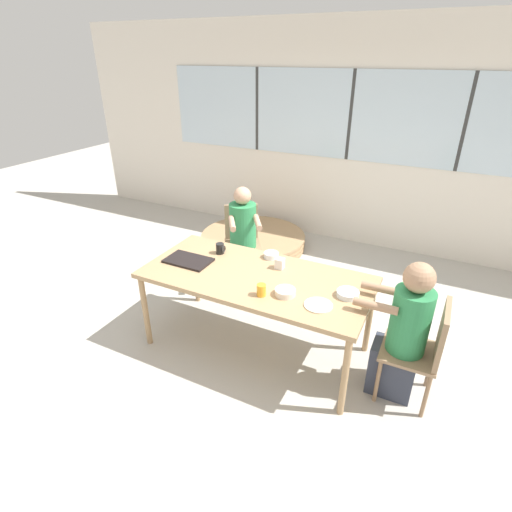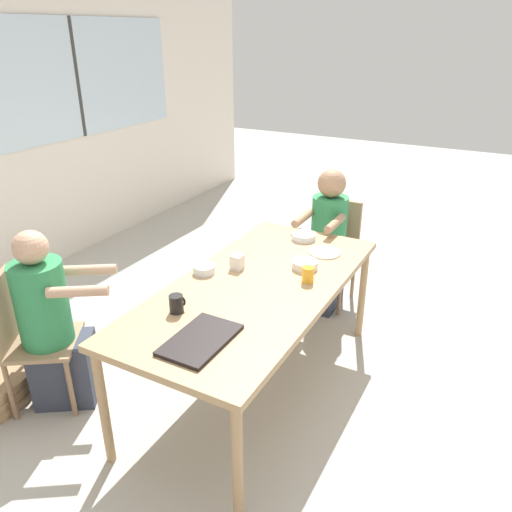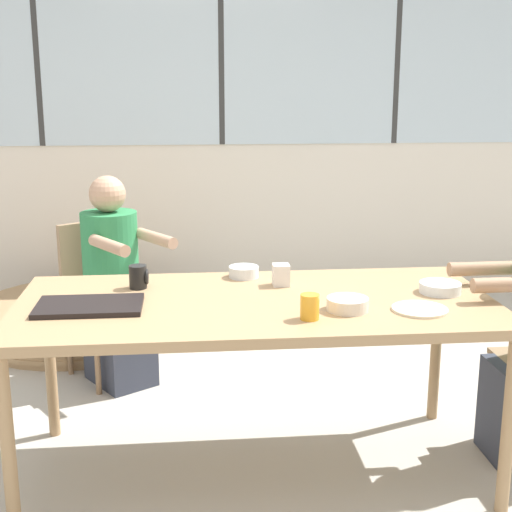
{
  "view_description": "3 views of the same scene",
  "coord_description": "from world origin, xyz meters",
  "px_view_note": "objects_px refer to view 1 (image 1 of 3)",
  "views": [
    {
      "loc": [
        1.28,
        -2.56,
        2.39
      ],
      "look_at": [
        0.0,
        0.0,
        0.92
      ],
      "focal_mm": 28.0,
      "sensor_mm": 36.0,
      "label": 1
    },
    {
      "loc": [
        -2.27,
        -1.23,
        2.1
      ],
      "look_at": [
        0.0,
        0.0,
        0.92
      ],
      "focal_mm": 35.0,
      "sensor_mm": 36.0,
      "label": 2
    },
    {
      "loc": [
        -0.26,
        -2.69,
        1.58
      ],
      "look_at": [
        0.0,
        0.0,
        0.92
      ],
      "focal_mm": 50.0,
      "sensor_mm": 36.0,
      "label": 3
    }
  ],
  "objects_px": {
    "milk_carton_small": "(280,263)",
    "bowl_white_shallow": "(271,255)",
    "person_man_blue_shirt": "(402,336)",
    "chair_for_woman_green_shirt": "(242,235)",
    "person_woman_green_shirt": "(243,241)",
    "bowl_cereal": "(348,294)",
    "bowl_fruit": "(285,292)",
    "juice_glass": "(261,290)",
    "coffee_mug": "(220,249)",
    "folded_table_stack": "(253,241)",
    "chair_for_man_blue_shirt": "(425,346)"
  },
  "relations": [
    {
      "from": "chair_for_man_blue_shirt",
      "to": "person_woman_green_shirt",
      "type": "distance_m",
      "value": 2.25
    },
    {
      "from": "bowl_cereal",
      "to": "chair_for_man_blue_shirt",
      "type": "bearing_deg",
      "value": -1.66
    },
    {
      "from": "chair_for_woman_green_shirt",
      "to": "bowl_white_shallow",
      "type": "height_order",
      "value": "chair_for_woman_green_shirt"
    },
    {
      "from": "coffee_mug",
      "to": "juice_glass",
      "type": "xyz_separation_m",
      "value": [
        0.65,
        -0.47,
        -0.0
      ]
    },
    {
      "from": "juice_glass",
      "to": "bowl_fruit",
      "type": "distance_m",
      "value": 0.18
    },
    {
      "from": "bowl_white_shallow",
      "to": "chair_for_woman_green_shirt",
      "type": "bearing_deg",
      "value": 132.79
    },
    {
      "from": "coffee_mug",
      "to": "bowl_fruit",
      "type": "xyz_separation_m",
      "value": [
        0.8,
        -0.38,
        -0.02
      ]
    },
    {
      "from": "bowl_fruit",
      "to": "folded_table_stack",
      "type": "bearing_deg",
      "value": 122.98
    },
    {
      "from": "chair_for_woman_green_shirt",
      "to": "person_woman_green_shirt",
      "type": "bearing_deg",
      "value": 90.0
    },
    {
      "from": "chair_for_woman_green_shirt",
      "to": "person_man_blue_shirt",
      "type": "distance_m",
      "value": 2.25
    },
    {
      "from": "folded_table_stack",
      "to": "juice_glass",
      "type": "bearing_deg",
      "value": -61.38
    },
    {
      "from": "juice_glass",
      "to": "folded_table_stack",
      "type": "bearing_deg",
      "value": 118.62
    },
    {
      "from": "coffee_mug",
      "to": "bowl_white_shallow",
      "type": "relative_size",
      "value": 0.74
    },
    {
      "from": "milk_carton_small",
      "to": "bowl_white_shallow",
      "type": "relative_size",
      "value": 0.69
    },
    {
      "from": "person_man_blue_shirt",
      "to": "chair_for_man_blue_shirt",
      "type": "bearing_deg",
      "value": -90.0
    },
    {
      "from": "milk_carton_small",
      "to": "bowl_white_shallow",
      "type": "bearing_deg",
      "value": 135.07
    },
    {
      "from": "bowl_white_shallow",
      "to": "coffee_mug",
      "type": "bearing_deg",
      "value": -163.86
    },
    {
      "from": "person_man_blue_shirt",
      "to": "bowl_white_shallow",
      "type": "distance_m",
      "value": 1.29
    },
    {
      "from": "person_man_blue_shirt",
      "to": "bowl_cereal",
      "type": "distance_m",
      "value": 0.49
    },
    {
      "from": "milk_carton_small",
      "to": "bowl_cereal",
      "type": "distance_m",
      "value": 0.66
    },
    {
      "from": "person_woman_green_shirt",
      "to": "folded_table_stack",
      "type": "xyz_separation_m",
      "value": [
        -0.31,
        0.84,
        -0.42
      ]
    },
    {
      "from": "juice_glass",
      "to": "bowl_cereal",
      "type": "distance_m",
      "value": 0.65
    },
    {
      "from": "bowl_fruit",
      "to": "bowl_white_shallow",
      "type": "bearing_deg",
      "value": 124.46
    },
    {
      "from": "chair_for_woman_green_shirt",
      "to": "milk_carton_small",
      "type": "bearing_deg",
      "value": 99.7
    },
    {
      "from": "coffee_mug",
      "to": "bowl_white_shallow",
      "type": "xyz_separation_m",
      "value": [
        0.45,
        0.13,
        -0.02
      ]
    },
    {
      "from": "coffee_mug",
      "to": "bowl_cereal",
      "type": "bearing_deg",
      "value": -8.66
    },
    {
      "from": "person_woman_green_shirt",
      "to": "coffee_mug",
      "type": "bearing_deg",
      "value": 69.96
    },
    {
      "from": "juice_glass",
      "to": "folded_table_stack",
      "type": "distance_m",
      "value": 2.49
    },
    {
      "from": "chair_for_man_blue_shirt",
      "to": "folded_table_stack",
      "type": "distance_m",
      "value": 2.99
    },
    {
      "from": "folded_table_stack",
      "to": "milk_carton_small",
      "type": "bearing_deg",
      "value": -56.23
    },
    {
      "from": "chair_for_woman_green_shirt",
      "to": "milk_carton_small",
      "type": "height_order",
      "value": "chair_for_woman_green_shirt"
    },
    {
      "from": "chair_for_woman_green_shirt",
      "to": "person_woman_green_shirt",
      "type": "xyz_separation_m",
      "value": [
        0.09,
        -0.14,
        0.01
      ]
    },
    {
      "from": "coffee_mug",
      "to": "bowl_fruit",
      "type": "distance_m",
      "value": 0.89
    },
    {
      "from": "person_woman_green_shirt",
      "to": "juice_glass",
      "type": "distance_m",
      "value": 1.53
    },
    {
      "from": "person_man_blue_shirt",
      "to": "bowl_cereal",
      "type": "relative_size",
      "value": 6.77
    },
    {
      "from": "juice_glass",
      "to": "chair_for_man_blue_shirt",
      "type": "bearing_deg",
      "value": 12.57
    },
    {
      "from": "person_woman_green_shirt",
      "to": "bowl_fruit",
      "type": "relative_size",
      "value": 7.07
    },
    {
      "from": "chair_for_man_blue_shirt",
      "to": "person_man_blue_shirt",
      "type": "bearing_deg",
      "value": 90.0
    },
    {
      "from": "coffee_mug",
      "to": "folded_table_stack",
      "type": "height_order",
      "value": "coffee_mug"
    },
    {
      "from": "bowl_white_shallow",
      "to": "folded_table_stack",
      "type": "distance_m",
      "value": 1.9
    },
    {
      "from": "person_man_blue_shirt",
      "to": "bowl_white_shallow",
      "type": "bearing_deg",
      "value": 74.06
    },
    {
      "from": "person_woman_green_shirt",
      "to": "bowl_cereal",
      "type": "relative_size",
      "value": 6.62
    },
    {
      "from": "bowl_white_shallow",
      "to": "person_woman_green_shirt",
      "type": "bearing_deg",
      "value": 134.47
    },
    {
      "from": "person_man_blue_shirt",
      "to": "juice_glass",
      "type": "relative_size",
      "value": 12.18
    },
    {
      "from": "chair_for_man_blue_shirt",
      "to": "juice_glass",
      "type": "bearing_deg",
      "value": 102.09
    },
    {
      "from": "person_woman_green_shirt",
      "to": "bowl_cereal",
      "type": "xyz_separation_m",
      "value": [
        1.42,
        -0.97,
        0.26
      ]
    },
    {
      "from": "chair_for_woman_green_shirt",
      "to": "bowl_fruit",
      "type": "bearing_deg",
      "value": 96.27
    },
    {
      "from": "person_woman_green_shirt",
      "to": "milk_carton_small",
      "type": "height_order",
      "value": "person_woman_green_shirt"
    },
    {
      "from": "bowl_cereal",
      "to": "person_man_blue_shirt",
      "type": "bearing_deg",
      "value": -2.45
    },
    {
      "from": "person_man_blue_shirt",
      "to": "folded_table_stack",
      "type": "distance_m",
      "value": 2.87
    }
  ]
}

